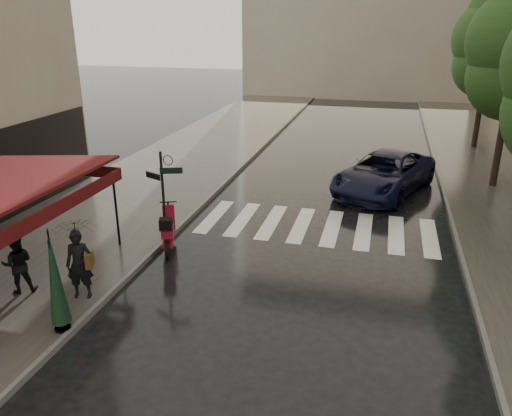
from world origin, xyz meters
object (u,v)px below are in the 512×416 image
at_px(parasol_back, 55,283).
at_px(pedestrian_terrace, 18,264).
at_px(scooter, 168,231).
at_px(parasol_front, 55,278).
at_px(parked_car, 384,173).
at_px(pedestrian_with_umbrella, 75,235).

bearing_deg(parasol_back, pedestrian_terrace, 148.52).
bearing_deg(scooter, pedestrian_terrace, -146.14).
xyz_separation_m(pedestrian_terrace, parasol_front, (2.01, -1.21, 0.52)).
height_order(parked_car, parasol_back, parasol_back).
distance_m(parked_car, parasol_front, 13.65).
bearing_deg(pedestrian_with_umbrella, parasol_back, -94.00).
bearing_deg(parasol_back, pedestrian_with_umbrella, 104.00).
height_order(pedestrian_with_umbrella, parked_car, pedestrian_with_umbrella).
bearing_deg(parked_car, pedestrian_terrace, -108.57).
height_order(pedestrian_with_umbrella, pedestrian_terrace, pedestrian_with_umbrella).
height_order(scooter, parasol_back, parasol_back).
xyz_separation_m(pedestrian_with_umbrella, parked_car, (7.06, 10.51, -0.99)).
bearing_deg(parasol_back, scooter, 84.13).
xyz_separation_m(pedestrian_with_umbrella, parasol_front, (0.35, -1.37, -0.37)).
distance_m(pedestrian_with_umbrella, parasol_back, 1.52).
relative_size(parked_car, parasol_back, 2.64).
bearing_deg(parasol_front, scooter, 84.10).
distance_m(scooter, parasol_front, 4.78).
distance_m(scooter, parasol_back, 4.79).
bearing_deg(parasol_front, parasol_back, -90.00).
bearing_deg(pedestrian_with_umbrella, parked_car, 38.10).
xyz_separation_m(pedestrian_terrace, parasol_back, (2.01, -1.23, 0.40)).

